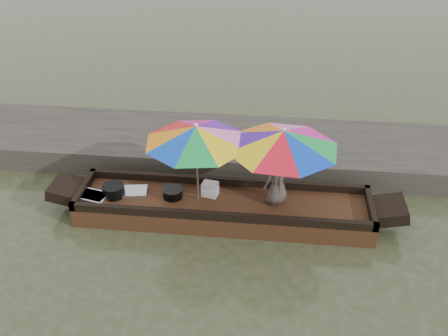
# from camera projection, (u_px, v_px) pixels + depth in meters

# --- Properties ---
(water) EXTENTS (80.00, 80.00, 0.00)m
(water) POSITION_uv_depth(u_px,v_px,m) (223.00, 217.00, 9.22)
(water) COLOR #30391D
(water) RESTS_ON ground
(dock) EXTENTS (22.00, 2.20, 0.50)m
(dock) POSITION_uv_depth(u_px,v_px,m) (235.00, 147.00, 10.95)
(dock) COLOR #2D2B26
(dock) RESTS_ON ground
(boat_hull) EXTENTS (5.33, 1.20, 0.35)m
(boat_hull) POSITION_uv_depth(u_px,v_px,m) (223.00, 209.00, 9.13)
(boat_hull) COLOR #412313
(boat_hull) RESTS_ON water
(cooking_pot) EXTENTS (0.41, 0.41, 0.21)m
(cooking_pot) POSITION_uv_depth(u_px,v_px,m) (114.00, 191.00, 9.14)
(cooking_pot) COLOR black
(cooking_pot) RESTS_ON boat_hull
(tray_crayfish) EXTENTS (0.61, 0.49, 0.09)m
(tray_crayfish) POSITION_uv_depth(u_px,v_px,m) (93.00, 197.00, 9.07)
(tray_crayfish) COLOR silver
(tray_crayfish) RESTS_ON boat_hull
(tray_scallop) EXTENTS (0.59, 0.45, 0.06)m
(tray_scallop) POSITION_uv_depth(u_px,v_px,m) (132.00, 192.00, 9.25)
(tray_scallop) COLOR silver
(tray_scallop) RESTS_ON boat_hull
(charcoal_grill) EXTENTS (0.35, 0.35, 0.17)m
(charcoal_grill) POSITION_uv_depth(u_px,v_px,m) (173.00, 193.00, 9.11)
(charcoal_grill) COLOR black
(charcoal_grill) RESTS_ON boat_hull
(supply_bag) EXTENTS (0.32, 0.27, 0.26)m
(supply_bag) POSITION_uv_depth(u_px,v_px,m) (210.00, 189.00, 9.14)
(supply_bag) COLOR silver
(supply_bag) RESTS_ON boat_hull
(vendor) EXTENTS (0.61, 0.60, 1.06)m
(vendor) POSITION_uv_depth(u_px,v_px,m) (277.00, 177.00, 8.75)
(vendor) COLOR #473C37
(vendor) RESTS_ON boat_hull
(umbrella_bow) EXTENTS (2.18, 2.18, 1.55)m
(umbrella_bow) POSITION_uv_depth(u_px,v_px,m) (197.00, 163.00, 8.67)
(umbrella_bow) COLOR pink
(umbrella_bow) RESTS_ON boat_hull
(umbrella_stern) EXTENTS (2.39, 2.39, 1.55)m
(umbrella_stern) POSITION_uv_depth(u_px,v_px,m) (281.00, 168.00, 8.53)
(umbrella_stern) COLOR #E514A3
(umbrella_stern) RESTS_ON boat_hull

